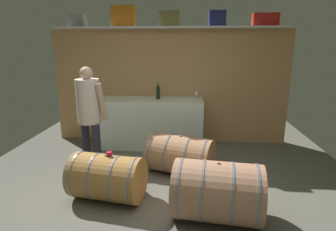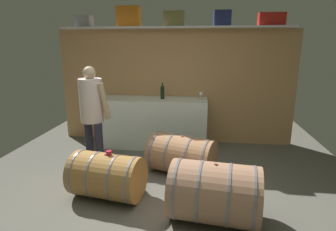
{
  "view_description": "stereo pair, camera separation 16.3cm",
  "coord_description": "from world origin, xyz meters",
  "px_view_note": "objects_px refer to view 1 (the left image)",
  "views": [
    {
      "loc": [
        0.36,
        -2.79,
        1.87
      ],
      "look_at": [
        0.11,
        0.56,
        1.01
      ],
      "focal_mm": 29.77,
      "sensor_mm": 36.0,
      "label": 1
    },
    {
      "loc": [
        0.52,
        -2.78,
        1.87
      ],
      "look_at": [
        0.11,
        0.56,
        1.01
      ],
      "focal_mm": 29.77,
      "sensor_mm": 36.0,
      "label": 2
    }
  ],
  "objects_px": {
    "winemaker_pouring": "(89,109)",
    "wine_barrel_far": "(180,155)",
    "toolcase_olive": "(169,19)",
    "tasting_cup": "(109,154)",
    "toolcase_navy": "(217,19)",
    "toolcase_red": "(265,20)",
    "work_cabinet": "(150,123)",
    "wine_barrel_flank": "(217,192)",
    "wine_barrel_near": "(107,177)",
    "toolcase_orange": "(123,16)",
    "wine_glass": "(196,94)",
    "toolcase_grey": "(78,21)",
    "wine_bottle_dark": "(158,92)"
  },
  "relations": [
    {
      "from": "winemaker_pouring",
      "to": "wine_barrel_far",
      "type": "bearing_deg",
      "value": 37.5
    },
    {
      "from": "toolcase_olive",
      "to": "tasting_cup",
      "type": "distance_m",
      "value": 2.78
    },
    {
      "from": "toolcase_navy",
      "to": "toolcase_red",
      "type": "distance_m",
      "value": 0.83
    },
    {
      "from": "work_cabinet",
      "to": "wine_barrel_flank",
      "type": "xyz_separation_m",
      "value": [
        1.04,
        -2.22,
        -0.12
      ]
    },
    {
      "from": "wine_barrel_near",
      "to": "wine_barrel_flank",
      "type": "height_order",
      "value": "wine_barrel_flank"
    },
    {
      "from": "toolcase_orange",
      "to": "toolcase_olive",
      "type": "distance_m",
      "value": 0.83
    },
    {
      "from": "wine_glass",
      "to": "toolcase_olive",
      "type": "bearing_deg",
      "value": 159.85
    },
    {
      "from": "toolcase_grey",
      "to": "wine_barrel_near",
      "type": "relative_size",
      "value": 0.29
    },
    {
      "from": "wine_bottle_dark",
      "to": "wine_barrel_near",
      "type": "relative_size",
      "value": 0.3
    },
    {
      "from": "wine_barrel_far",
      "to": "toolcase_navy",
      "type": "bearing_deg",
      "value": 86.94
    },
    {
      "from": "toolcase_grey",
      "to": "work_cabinet",
      "type": "xyz_separation_m",
      "value": [
        1.32,
        -0.22,
        -1.83
      ]
    },
    {
      "from": "work_cabinet",
      "to": "winemaker_pouring",
      "type": "relative_size",
      "value": 1.25
    },
    {
      "from": "wine_barrel_near",
      "to": "wine_barrel_far",
      "type": "height_order",
      "value": "wine_barrel_far"
    },
    {
      "from": "wine_barrel_far",
      "to": "toolcase_red",
      "type": "bearing_deg",
      "value": 63.84
    },
    {
      "from": "toolcase_grey",
      "to": "wine_bottle_dark",
      "type": "bearing_deg",
      "value": -5.21
    },
    {
      "from": "tasting_cup",
      "to": "wine_barrel_flank",
      "type": "bearing_deg",
      "value": -14.52
    },
    {
      "from": "winemaker_pouring",
      "to": "work_cabinet",
      "type": "bearing_deg",
      "value": 94.99
    },
    {
      "from": "wine_barrel_flank",
      "to": "toolcase_red",
      "type": "bearing_deg",
      "value": 75.7
    },
    {
      "from": "work_cabinet",
      "to": "tasting_cup",
      "type": "bearing_deg",
      "value": -96.83
    },
    {
      "from": "winemaker_pouring",
      "to": "wine_bottle_dark",
      "type": "bearing_deg",
      "value": 89.82
    },
    {
      "from": "winemaker_pouring",
      "to": "wine_barrel_near",
      "type": "bearing_deg",
      "value": -22.16
    },
    {
      "from": "tasting_cup",
      "to": "winemaker_pouring",
      "type": "xyz_separation_m",
      "value": [
        -0.49,
        0.76,
        0.37
      ]
    },
    {
      "from": "wine_glass",
      "to": "wine_barrel_near",
      "type": "bearing_deg",
      "value": -120.21
    },
    {
      "from": "work_cabinet",
      "to": "wine_barrel_near",
      "type": "height_order",
      "value": "work_cabinet"
    },
    {
      "from": "toolcase_grey",
      "to": "wine_glass",
      "type": "relative_size",
      "value": 2.04
    },
    {
      "from": "wine_barrel_flank",
      "to": "winemaker_pouring",
      "type": "distance_m",
      "value": 2.16
    },
    {
      "from": "wine_glass",
      "to": "tasting_cup",
      "type": "bearing_deg",
      "value": -119.33
    },
    {
      "from": "wine_glass",
      "to": "wine_barrel_far",
      "type": "xyz_separation_m",
      "value": [
        -0.25,
        -1.16,
        -0.71
      ]
    },
    {
      "from": "toolcase_grey",
      "to": "toolcase_navy",
      "type": "relative_size",
      "value": 0.98
    },
    {
      "from": "toolcase_red",
      "to": "wine_barrel_near",
      "type": "distance_m",
      "value": 3.69
    },
    {
      "from": "toolcase_grey",
      "to": "work_cabinet",
      "type": "bearing_deg",
      "value": -6.76
    },
    {
      "from": "winemaker_pouring",
      "to": "tasting_cup",
      "type": "bearing_deg",
      "value": -20.01
    },
    {
      "from": "toolcase_red",
      "to": "wine_barrel_near",
      "type": "relative_size",
      "value": 0.46
    },
    {
      "from": "toolcase_olive",
      "to": "wine_barrel_far",
      "type": "xyz_separation_m",
      "value": [
        0.26,
        -1.35,
        -2.01
      ]
    },
    {
      "from": "toolcase_grey",
      "to": "wine_glass",
      "type": "height_order",
      "value": "toolcase_grey"
    },
    {
      "from": "toolcase_orange",
      "to": "wine_bottle_dark",
      "type": "xyz_separation_m",
      "value": [
        0.64,
        -0.21,
        -1.32
      ]
    },
    {
      "from": "toolcase_orange",
      "to": "toolcase_red",
      "type": "distance_m",
      "value": 2.49
    },
    {
      "from": "toolcase_olive",
      "to": "wine_barrel_flank",
      "type": "bearing_deg",
      "value": -73.2
    },
    {
      "from": "toolcase_olive",
      "to": "wine_bottle_dark",
      "type": "relative_size",
      "value": 1.22
    },
    {
      "from": "work_cabinet",
      "to": "wine_barrel_far",
      "type": "relative_size",
      "value": 1.81
    },
    {
      "from": "toolcase_olive",
      "to": "wine_barrel_near",
      "type": "xyz_separation_m",
      "value": [
        -0.62,
        -2.11,
        -2.02
      ]
    },
    {
      "from": "toolcase_grey",
      "to": "wine_glass",
      "type": "distance_m",
      "value": 2.53
    },
    {
      "from": "toolcase_navy",
      "to": "wine_glass",
      "type": "distance_m",
      "value": 1.36
    },
    {
      "from": "toolcase_red",
      "to": "toolcase_grey",
      "type": "bearing_deg",
      "value": 179.52
    },
    {
      "from": "toolcase_orange",
      "to": "wine_barrel_near",
      "type": "distance_m",
      "value": 2.96
    },
    {
      "from": "toolcase_navy",
      "to": "tasting_cup",
      "type": "distance_m",
      "value": 3.06
    },
    {
      "from": "toolcase_grey",
      "to": "toolcase_olive",
      "type": "height_order",
      "value": "toolcase_olive"
    },
    {
      "from": "wine_barrel_near",
      "to": "winemaker_pouring",
      "type": "height_order",
      "value": "winemaker_pouring"
    },
    {
      "from": "wine_bottle_dark",
      "to": "winemaker_pouring",
      "type": "bearing_deg",
      "value": -127.42
    },
    {
      "from": "toolcase_grey",
      "to": "toolcase_red",
      "type": "relative_size",
      "value": 0.64
    }
  ]
}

